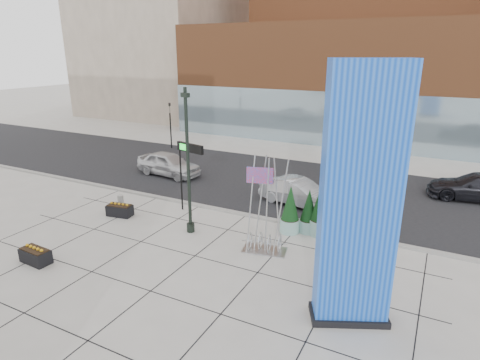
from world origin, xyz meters
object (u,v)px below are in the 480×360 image
at_px(concrete_bollard, 121,201).
at_px(overhead_street_sign, 190,153).
at_px(car_white_west, 169,164).
at_px(lamp_post, 189,176).
at_px(public_art_sculpture, 265,227).
at_px(car_silver_mid, 298,193).
at_px(blue_pylon, 359,206).

height_order(concrete_bollard, overhead_street_sign, overhead_street_sign).
bearing_deg(car_white_west, lamp_post, -131.60).
bearing_deg(lamp_post, public_art_sculpture, -2.39).
distance_m(car_white_west, car_silver_mid, 10.23).
bearing_deg(car_white_west, car_silver_mid, -91.95).
relative_size(public_art_sculpture, overhead_street_sign, 1.12).
bearing_deg(public_art_sculpture, concrete_bollard, 161.56).
bearing_deg(concrete_bollard, lamp_post, -10.51).
distance_m(concrete_bollard, car_white_west, 6.25).
relative_size(overhead_street_sign, car_white_west, 0.80).
bearing_deg(overhead_street_sign, public_art_sculpture, -10.30).
distance_m(lamp_post, car_silver_mid, 7.10).
height_order(car_white_west, car_silver_mid, car_white_west).
distance_m(lamp_post, car_white_west, 9.94).
distance_m(blue_pylon, car_white_west, 18.55).
height_order(lamp_post, public_art_sculpture, lamp_post).
relative_size(lamp_post, car_white_west, 1.44).
bearing_deg(concrete_bollard, car_white_west, 100.77).
height_order(lamp_post, overhead_street_sign, lamp_post).
bearing_deg(blue_pylon, overhead_street_sign, 126.44).
bearing_deg(car_silver_mid, lamp_post, 160.80).
relative_size(blue_pylon, concrete_bollard, 12.74).
xyz_separation_m(blue_pylon, public_art_sculpture, (-4.38, 3.05, -2.88)).
relative_size(lamp_post, concrete_bollard, 10.67).
xyz_separation_m(lamp_post, concrete_bollard, (-5.46, 1.01, -2.53)).
bearing_deg(lamp_post, blue_pylon, -20.90).
bearing_deg(overhead_street_sign, car_white_west, 150.29).
xyz_separation_m(blue_pylon, lamp_post, (-8.43, 3.22, -1.17)).
distance_m(public_art_sculpture, car_white_west, 12.94).
bearing_deg(public_art_sculpture, blue_pylon, -46.23).
height_order(public_art_sculpture, concrete_bollard, public_art_sculpture).
distance_m(overhead_street_sign, car_white_west, 7.62).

